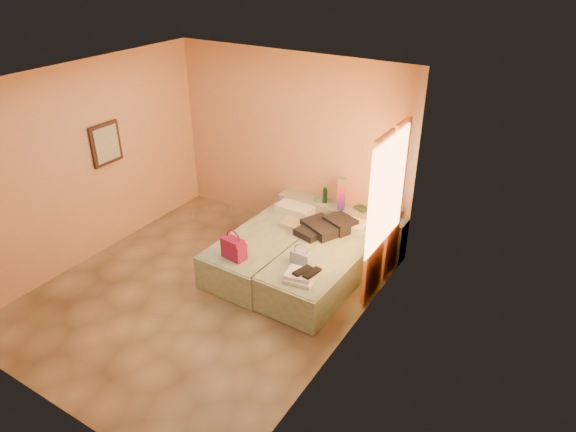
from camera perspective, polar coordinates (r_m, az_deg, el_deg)
name	(u,v)px	position (r m, az deg, el deg)	size (l,w,h in m)	color
ground	(203,293)	(7.04, -9.43, -8.40)	(4.50, 4.50, 0.00)	tan
room_walls	(234,158)	(6.43, -6.01, 6.45)	(4.02, 4.51, 2.81)	tan
headboard_ledge	(340,225)	(7.88, 5.77, -1.01)	(2.05, 0.30, 0.65)	#9AA385
bed_left	(267,249)	(7.39, -2.35, -3.71)	(0.90, 2.00, 0.50)	#AEC69F
bed_right	(322,268)	(7.00, 3.83, -5.75)	(0.90, 2.00, 0.50)	#AEC69F
water_bottle	(325,195)	(7.77, 4.13, 2.35)	(0.07, 0.07, 0.25)	#163D25
rainbow_box	(342,194)	(7.54, 5.97, 2.49)	(0.11, 0.11, 0.50)	#981244
small_dish	(318,199)	(7.87, 3.34, 1.86)	(0.13, 0.13, 0.03)	#4E9069
green_book	(361,208)	(7.66, 8.16, 0.83)	(0.20, 0.15, 0.03)	#27492E
flower_vase	(396,210)	(7.43, 11.90, 0.64)	(0.22, 0.22, 0.28)	silver
magenta_handbag	(234,248)	(6.70, -6.03, -3.56)	(0.31, 0.18, 0.29)	#981244
khaki_garment	(294,224)	(7.45, 0.67, -0.86)	(0.38, 0.30, 0.06)	tan
clothes_pile	(325,227)	(7.27, 4.12, -1.23)	(0.59, 0.59, 0.18)	black
blue_handbag	(301,258)	(6.58, 1.44, -4.68)	(0.26, 0.11, 0.17)	#3F6298
towel_stack	(300,277)	(6.29, 1.39, -6.80)	(0.35, 0.30, 0.10)	white
sandal_pair	(307,272)	(6.26, 2.11, -6.26)	(0.20, 0.27, 0.03)	black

